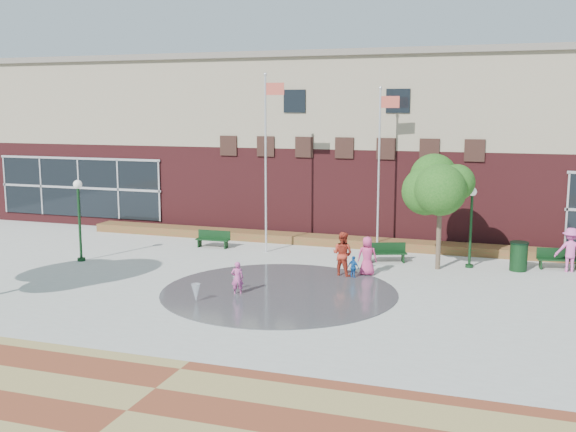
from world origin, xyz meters
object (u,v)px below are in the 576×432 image
(flagpole_right, at_px, (380,161))
(child_splash, at_px, (237,278))
(trash_can, at_px, (519,256))
(flagpole_left, at_px, (267,154))
(bench_left, at_px, (213,242))

(flagpole_right, distance_m, child_splash, 10.00)
(trash_can, xyz_separation_m, child_splash, (-9.35, -6.77, -0.01))
(flagpole_left, distance_m, child_splash, 8.03)
(child_splash, bearing_deg, flagpole_left, -101.54)
(flagpole_right, height_order, trash_can, flagpole_right)
(flagpole_right, bearing_deg, bench_left, -171.45)
(bench_left, xyz_separation_m, child_splash, (4.18, -6.99, 0.33))
(bench_left, relative_size, child_splash, 1.36)
(bench_left, distance_m, trash_can, 13.53)
(child_splash, bearing_deg, trash_can, -167.44)
(flagpole_left, height_order, flagpole_right, flagpole_left)
(bench_left, bearing_deg, flagpole_right, 11.61)
(flagpole_left, bearing_deg, child_splash, -78.59)
(bench_left, distance_m, child_splash, 8.15)
(flagpole_right, relative_size, trash_can, 6.21)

